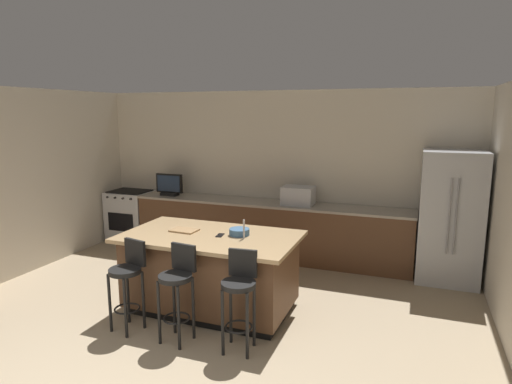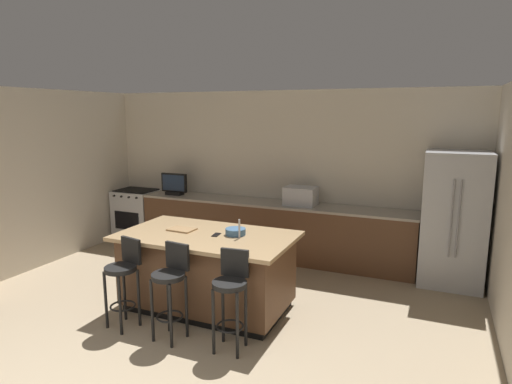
{
  "view_description": "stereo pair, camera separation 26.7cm",
  "coord_description": "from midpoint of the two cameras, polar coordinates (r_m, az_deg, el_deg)",
  "views": [
    {
      "loc": [
        2.16,
        -1.9,
        2.32
      ],
      "look_at": [
        0.13,
        3.53,
        1.24
      ],
      "focal_mm": 30.33,
      "sensor_mm": 36.0,
      "label": 1
    },
    {
      "loc": [
        2.41,
        -1.81,
        2.32
      ],
      "look_at": [
        0.13,
        3.53,
        1.24
      ],
      "focal_mm": 30.33,
      "sensor_mm": 36.0,
      "label": 2
    }
  ],
  "objects": [
    {
      "name": "wall_back",
      "position": [
        7.17,
        1.72,
        2.57
      ],
      "size": [
        6.7,
        0.12,
        2.66
      ],
      "primitive_type": "cube",
      "color": "beige",
      "rests_on": "ground_plane"
    },
    {
      "name": "wall_left",
      "position": [
        6.99,
        -30.88,
        0.87
      ],
      "size": [
        0.12,
        5.27,
        2.66
      ],
      "primitive_type": "cube",
      "color": "beige",
      "rests_on": "ground_plane"
    },
    {
      "name": "counter_back",
      "position": [
        7.0,
        0.44,
        -4.96
      ],
      "size": [
        4.51,
        0.62,
        0.9
      ],
      "color": "brown",
      "rests_on": "ground_plane"
    },
    {
      "name": "kitchen_island",
      "position": [
        5.22,
        -7.45,
        -10.35
      ],
      "size": [
        2.04,
        1.16,
        0.92
      ],
      "color": "black",
      "rests_on": "ground_plane"
    },
    {
      "name": "refrigerator",
      "position": [
        6.44,
        23.15,
        -3.03
      ],
      "size": [
        0.81,
        0.78,
        1.81
      ],
      "color": "#B7BABF",
      "rests_on": "ground_plane"
    },
    {
      "name": "range_oven",
      "position": [
        8.25,
        -17.05,
        -3.0
      ],
      "size": [
        0.75,
        0.63,
        0.92
      ],
      "color": "#B7BABF",
      "rests_on": "ground_plane"
    },
    {
      "name": "microwave",
      "position": [
        6.72,
        4.45,
        -0.47
      ],
      "size": [
        0.48,
        0.36,
        0.28
      ],
      "primitive_type": "cube",
      "color": "#B7BABF",
      "rests_on": "counter_back"
    },
    {
      "name": "tv_monitor",
      "position": [
        7.6,
        -12.35,
        0.83
      ],
      "size": [
        0.49,
        0.16,
        0.37
      ],
      "color": "black",
      "rests_on": "counter_back"
    },
    {
      "name": "sink_faucet_back",
      "position": [
        6.9,
        2.2,
        -0.33
      ],
      "size": [
        0.02,
        0.02,
        0.24
      ],
      "primitive_type": "cylinder",
      "color": "#B2B2B7",
      "rests_on": "counter_back"
    },
    {
      "name": "sink_faucet_island",
      "position": [
        4.87,
        -3.19,
        -4.91
      ],
      "size": [
        0.02,
        0.02,
        0.22
      ],
      "primitive_type": "cylinder",
      "color": "#B2B2B7",
      "rests_on": "kitchen_island"
    },
    {
      "name": "bar_stool_left",
      "position": [
        4.92,
        -18.07,
        -10.67
      ],
      "size": [
        0.35,
        0.37,
        0.97
      ],
      "rotation": [
        0.0,
        0.0,
        -0.22
      ],
      "color": "black",
      "rests_on": "ground_plane"
    },
    {
      "name": "bar_stool_center",
      "position": [
        4.56,
        -12.0,
        -11.87
      ],
      "size": [
        0.34,
        0.35,
        1.0
      ],
      "rotation": [
        0.0,
        0.0,
        -0.12
      ],
      "color": "black",
      "rests_on": "ground_plane"
    },
    {
      "name": "bar_stool_right",
      "position": [
        4.32,
        -4.01,
        -13.01
      ],
      "size": [
        0.34,
        0.35,
        0.99
      ],
      "rotation": [
        0.0,
        0.0,
        0.09
      ],
      "color": "black",
      "rests_on": "ground_plane"
    },
    {
      "name": "fruit_bowl",
      "position": [
        5.03,
        -3.74,
        -5.28
      ],
      "size": [
        0.23,
        0.23,
        0.08
      ],
      "primitive_type": "cylinder",
      "color": "#3F668C",
      "rests_on": "kitchen_island"
    },
    {
      "name": "cell_phone",
      "position": [
        5.03,
        -6.29,
        -5.7
      ],
      "size": [
        0.09,
        0.16,
        0.01
      ],
      "primitive_type": "cube",
      "rotation": [
        0.0,
        0.0,
        0.14
      ],
      "color": "black",
      "rests_on": "kitchen_island"
    },
    {
      "name": "cutting_board",
      "position": [
        5.28,
        -10.88,
        -4.99
      ],
      "size": [
        0.32,
        0.23,
        0.02
      ],
      "primitive_type": "cube",
      "rotation": [
        0.0,
        0.0,
        -0.05
      ],
      "color": "#A87F51",
      "rests_on": "kitchen_island"
    }
  ]
}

